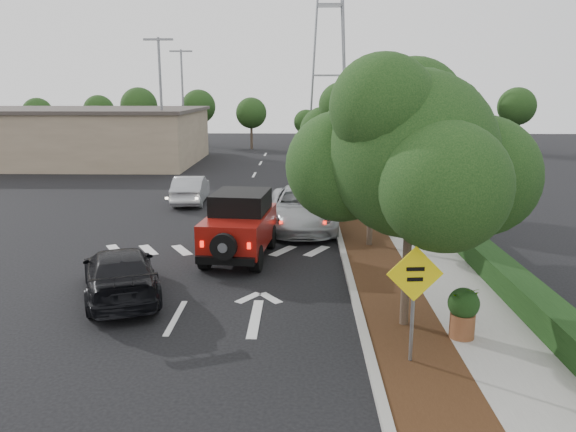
{
  "coord_description": "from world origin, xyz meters",
  "views": [
    {
      "loc": [
        3.12,
        -13.08,
        5.6
      ],
      "look_at": [
        2.75,
        3.0,
        1.95
      ],
      "focal_mm": 35.0,
      "sensor_mm": 36.0,
      "label": 1
    }
  ],
  "objects_px": {
    "silver_suv_ahead": "(303,208)",
    "speed_hump_sign": "(414,288)",
    "black_suv_oncoming": "(120,273)",
    "red_jeep": "(241,224)"
  },
  "relations": [
    {
      "from": "silver_suv_ahead",
      "to": "black_suv_oncoming",
      "type": "bearing_deg",
      "value": -122.02
    },
    {
      "from": "red_jeep",
      "to": "silver_suv_ahead",
      "type": "distance_m",
      "value": 4.59
    },
    {
      "from": "silver_suv_ahead",
      "to": "speed_hump_sign",
      "type": "distance_m",
      "value": 12.03
    },
    {
      "from": "silver_suv_ahead",
      "to": "black_suv_oncoming",
      "type": "xyz_separation_m",
      "value": [
        -5.03,
        -7.95,
        -0.16
      ]
    },
    {
      "from": "red_jeep",
      "to": "silver_suv_ahead",
      "type": "relative_size",
      "value": 0.75
    },
    {
      "from": "red_jeep",
      "to": "speed_hump_sign",
      "type": "height_order",
      "value": "speed_hump_sign"
    },
    {
      "from": "silver_suv_ahead",
      "to": "black_suv_oncoming",
      "type": "relative_size",
      "value": 1.28
    },
    {
      "from": "black_suv_oncoming",
      "to": "speed_hump_sign",
      "type": "bearing_deg",
      "value": 131.29
    },
    {
      "from": "silver_suv_ahead",
      "to": "speed_hump_sign",
      "type": "bearing_deg",
      "value": -79.13
    },
    {
      "from": "silver_suv_ahead",
      "to": "speed_hump_sign",
      "type": "height_order",
      "value": "speed_hump_sign"
    }
  ]
}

